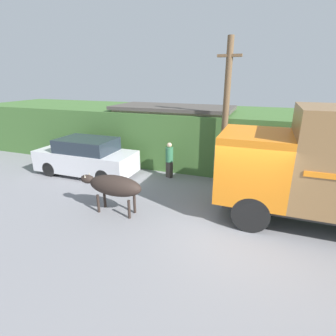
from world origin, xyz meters
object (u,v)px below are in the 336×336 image
at_px(parked_suv, 86,157).
at_px(utility_pole, 226,112).
at_px(brown_cow, 114,186).
at_px(pedestrian_on_hill, 169,159).

xyz_separation_m(parked_suv, utility_pole, (5.92, 1.22, 2.13)).
distance_m(brown_cow, parked_suv, 4.11).
distance_m(parked_suv, pedestrian_on_hill, 3.79).
bearing_deg(brown_cow, parked_suv, 151.49).
bearing_deg(pedestrian_on_hill, brown_cow, 107.23).
distance_m(brown_cow, utility_pole, 5.22).
bearing_deg(brown_cow, utility_pole, 66.77).
relative_size(parked_suv, utility_pole, 0.80).
height_order(brown_cow, parked_suv, parked_suv).
bearing_deg(parked_suv, brown_cow, -42.19).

